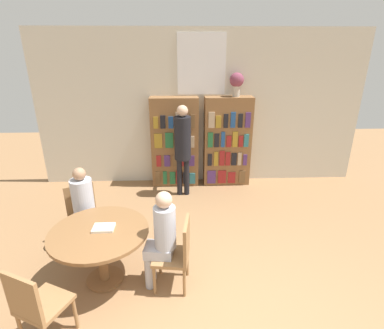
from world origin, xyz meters
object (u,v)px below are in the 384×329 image
(flower_vase, at_px, (237,82))
(chair_far_side, at_px, (178,251))
(bookshelf_left, at_px, (175,143))
(seated_reader_left, at_px, (84,205))
(seated_reader_right, at_px, (161,235))
(bookshelf_right, at_px, (227,142))
(chair_near_camera, at_px, (36,304))
(chair_left_side, at_px, (83,213))
(reading_table, at_px, (100,240))
(librarian_standing, at_px, (183,142))

(flower_vase, xyz_separation_m, chair_far_side, (-1.12, -2.88, -1.57))
(bookshelf_left, xyz_separation_m, seated_reader_left, (-1.19, -2.12, -0.20))
(bookshelf_left, relative_size, seated_reader_right, 1.45)
(bookshelf_right, height_order, chair_near_camera, bookshelf_right)
(bookshelf_right, relative_size, chair_left_side, 2.04)
(seated_reader_right, bearing_deg, bookshelf_left, 4.79)
(chair_left_side, xyz_separation_m, chair_far_side, (1.33, -0.91, 0.00))
(chair_far_side, xyz_separation_m, seated_reader_left, (-1.24, 0.75, 0.21))
(flower_vase, relative_size, chair_near_camera, 0.50)
(reading_table, height_order, librarian_standing, librarian_standing)
(reading_table, height_order, chair_left_side, chair_left_side)
(bookshelf_left, bearing_deg, librarian_standing, -73.31)
(bookshelf_left, bearing_deg, chair_near_camera, -108.94)
(bookshelf_left, relative_size, librarian_standing, 1.04)
(seated_reader_left, bearing_deg, chair_left_side, -90.00)
(seated_reader_left, height_order, seated_reader_right, seated_reader_right)
(reading_table, distance_m, chair_near_camera, 0.91)
(flower_vase, height_order, chair_far_side, flower_vase)
(reading_table, distance_m, chair_far_side, 0.91)
(seated_reader_left, bearing_deg, chair_far_side, 120.19)
(chair_left_side, bearing_deg, seated_reader_left, 90.00)
(bookshelf_right, relative_size, seated_reader_left, 1.47)
(librarian_standing, bearing_deg, bookshelf_right, 29.29)
(chair_far_side, distance_m, librarian_standing, 2.44)
(bookshelf_right, xyz_separation_m, chair_left_side, (-2.32, -1.97, -0.40))
(chair_near_camera, distance_m, seated_reader_right, 1.33)
(chair_left_side, bearing_deg, seated_reader_right, 113.72)
(chair_far_side, height_order, seated_reader_left, seated_reader_left)
(chair_left_side, height_order, chair_far_side, same)
(chair_left_side, xyz_separation_m, seated_reader_right, (1.15, -0.88, 0.21))
(flower_vase, relative_size, seated_reader_left, 0.36)
(chair_left_side, bearing_deg, reading_table, 90.00)
(reading_table, height_order, seated_reader_right, seated_reader_right)
(bookshelf_right, height_order, seated_reader_right, bookshelf_right)
(bookshelf_left, height_order, seated_reader_left, bookshelf_left)
(bookshelf_left, relative_size, reading_table, 1.58)
(flower_vase, height_order, seated_reader_left, flower_vase)
(flower_vase, bearing_deg, chair_far_side, -111.23)
(chair_near_camera, bearing_deg, flower_vase, 81.51)
(flower_vase, height_order, chair_left_side, flower_vase)
(chair_near_camera, xyz_separation_m, seated_reader_right, (1.10, 0.72, 0.21))
(chair_far_side, bearing_deg, chair_left_side, 63.00)
(chair_far_side, bearing_deg, seated_reader_left, 66.19)
(chair_far_side, bearing_deg, bookshelf_left, 8.41)
(chair_far_side, distance_m, seated_reader_left, 1.46)
(reading_table, relative_size, seated_reader_left, 0.93)
(flower_vase, bearing_deg, seated_reader_left, -137.96)
(seated_reader_left, bearing_deg, chair_near_camera, 59.81)
(flower_vase, distance_m, librarian_standing, 1.51)
(seated_reader_left, relative_size, seated_reader_right, 0.99)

